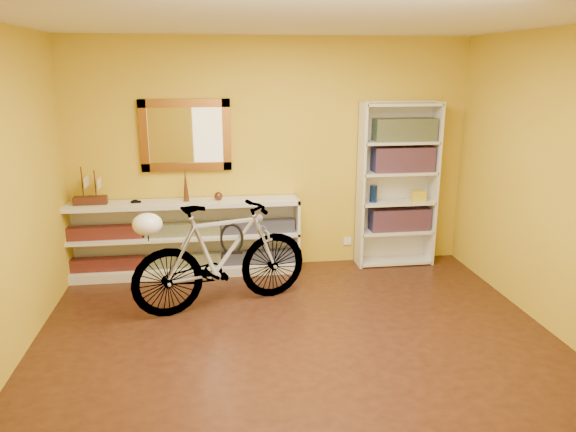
{
  "coord_description": "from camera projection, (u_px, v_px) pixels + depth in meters",
  "views": [
    {
      "loc": [
        -0.66,
        -3.99,
        2.26
      ],
      "look_at": [
        0.0,
        0.7,
        0.95
      ],
      "focal_mm": 33.48,
      "sensor_mm": 36.0,
      "label": 1
    }
  ],
  "objects": [
    {
      "name": "floor",
      "position": [
        300.0,
        347.0,
        4.5
      ],
      "size": [
        4.5,
        4.0,
        0.01
      ],
      "primitive_type": "cube",
      "color": "black",
      "rests_on": "ground"
    },
    {
      "name": "ceiling",
      "position": [
        302.0,
        18.0,
        3.81
      ],
      "size": [
        4.5,
        4.0,
        0.01
      ],
      "primitive_type": "cube",
      "color": "silver",
      "rests_on": "ground"
    },
    {
      "name": "back_wall",
      "position": [
        272.0,
        156.0,
        6.07
      ],
      "size": [
        4.5,
        0.01,
        2.6
      ],
      "primitive_type": "cube",
      "color": "gold",
      "rests_on": "ground"
    },
    {
      "name": "right_wall",
      "position": [
        568.0,
        188.0,
        4.46
      ],
      "size": [
        0.01,
        4.0,
        2.6
      ],
      "primitive_type": "cube",
      "color": "gold",
      "rests_on": "ground"
    },
    {
      "name": "gilt_mirror",
      "position": [
        186.0,
        135.0,
        5.84
      ],
      "size": [
        0.98,
        0.06,
        0.78
      ],
      "primitive_type": "cube",
      "color": "brown",
      "rests_on": "back_wall"
    },
    {
      "name": "wall_socket",
      "position": [
        347.0,
        241.0,
        6.45
      ],
      "size": [
        0.09,
        0.02,
        0.09
      ],
      "primitive_type": "cube",
      "color": "silver",
      "rests_on": "back_wall"
    },
    {
      "name": "console_unit",
      "position": [
        183.0,
        238.0,
        5.98
      ],
      "size": [
        2.6,
        0.35,
        0.85
      ],
      "primitive_type": null,
      "color": "silver",
      "rests_on": "floor"
    },
    {
      "name": "cd_row_lower",
      "position": [
        184.0,
        260.0,
        6.03
      ],
      "size": [
        2.5,
        0.13,
        0.14
      ],
      "primitive_type": "cube",
      "color": "black",
      "rests_on": "console_unit"
    },
    {
      "name": "cd_row_upper",
      "position": [
        183.0,
        229.0,
        5.94
      ],
      "size": [
        2.5,
        0.13,
        0.14
      ],
      "primitive_type": "cube",
      "color": "navy",
      "rests_on": "console_unit"
    },
    {
      "name": "model_ship",
      "position": [
        89.0,
        186.0,
        5.69
      ],
      "size": [
        0.35,
        0.14,
        0.41
      ],
      "primitive_type": null,
      "rotation": [
        0.0,
        0.0,
        0.02
      ],
      "color": "#38190F",
      "rests_on": "console_unit"
    },
    {
      "name": "toy_car",
      "position": [
        136.0,
        203.0,
        5.81
      ],
      "size": [
        0.0,
        0.0,
        0.0
      ],
      "primitive_type": "imported",
      "rotation": [
        0.0,
        0.0,
        1.67
      ],
      "color": "black",
      "rests_on": "console_unit"
    },
    {
      "name": "bronze_ornament",
      "position": [
        186.0,
        185.0,
        5.83
      ],
      "size": [
        0.06,
        0.06,
        0.37
      ],
      "primitive_type": "cone",
      "color": "#542E1C",
      "rests_on": "console_unit"
    },
    {
      "name": "decorative_orb",
      "position": [
        218.0,
        196.0,
        5.91
      ],
      "size": [
        0.09,
        0.09,
        0.09
      ],
      "primitive_type": "sphere",
      "color": "#542E1C",
      "rests_on": "console_unit"
    },
    {
      "name": "bookcase",
      "position": [
        397.0,
        185.0,
        6.2
      ],
      "size": [
        0.9,
        0.3,
        1.9
      ],
      "primitive_type": null,
      "color": "silver",
      "rests_on": "floor"
    },
    {
      "name": "book_row_a",
      "position": [
        399.0,
        219.0,
        6.31
      ],
      "size": [
        0.7,
        0.22,
        0.26
      ],
      "primitive_type": "cube",
      "color": "maroon",
      "rests_on": "bookcase"
    },
    {
      "name": "book_row_b",
      "position": [
        403.0,
        159.0,
        6.12
      ],
      "size": [
        0.7,
        0.22,
        0.28
      ],
      "primitive_type": "cube",
      "color": "maroon",
      "rests_on": "bookcase"
    },
    {
      "name": "book_row_c",
      "position": [
        405.0,
        130.0,
        6.03
      ],
      "size": [
        0.7,
        0.22,
        0.25
      ],
      "primitive_type": "cube",
      "color": "#194857",
      "rests_on": "bookcase"
    },
    {
      "name": "travel_mug",
      "position": [
        373.0,
        194.0,
        6.16
      ],
      "size": [
        0.09,
        0.09,
        0.2
      ],
      "primitive_type": "cylinder",
      "color": "#153097",
      "rests_on": "bookcase"
    },
    {
      "name": "red_tin",
      "position": [
        382.0,
        132.0,
        6.03
      ],
      "size": [
        0.17,
        0.17,
        0.19
      ],
      "primitive_type": "cube",
      "rotation": [
        0.0,
        0.0,
        0.15
      ],
      "color": "maroon",
      "rests_on": "bookcase"
    },
    {
      "name": "yellow_bag",
      "position": [
        418.0,
        196.0,
        6.22
      ],
      "size": [
        0.16,
        0.11,
        0.12
      ],
      "primitive_type": "cube",
      "rotation": [
        0.0,
        0.0,
        -0.06
      ],
      "color": "gold",
      "rests_on": "bookcase"
    },
    {
      "name": "bicycle",
      "position": [
        222.0,
        255.0,
        5.15
      ],
      "size": [
        0.98,
        1.84,
        1.05
      ],
      "primitive_type": "imported",
      "rotation": [
        0.0,
        0.0,
        1.88
      ],
      "color": "silver",
      "rests_on": "floor"
    },
    {
      "name": "helmet",
      "position": [
        147.0,
        224.0,
        4.76
      ],
      "size": [
        0.27,
        0.25,
        0.2
      ],
      "primitive_type": "ellipsoid",
      "color": "white",
      "rests_on": "bicycle"
    },
    {
      "name": "u_lock",
      "position": [
        232.0,
        238.0,
        5.15
      ],
      "size": [
        0.23,
        0.02,
        0.23
      ],
      "primitive_type": "torus",
      "rotation": [
        1.57,
        0.0,
        0.0
      ],
      "color": "black",
      "rests_on": "bicycle"
    }
  ]
}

